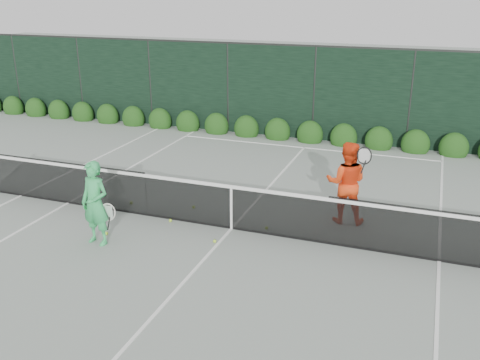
% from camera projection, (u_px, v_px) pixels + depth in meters
% --- Properties ---
extents(ground, '(80.00, 80.00, 0.00)m').
position_uv_depth(ground, '(232.00, 229.00, 11.21)').
color(ground, gray).
rests_on(ground, ground).
extents(tennis_net, '(12.90, 0.10, 1.07)m').
position_uv_depth(tennis_net, '(230.00, 205.00, 11.03)').
color(tennis_net, black).
rests_on(tennis_net, ground).
extents(player_woman, '(0.68, 0.48, 1.68)m').
position_uv_depth(player_woman, '(95.00, 203.00, 10.32)').
color(player_woman, '#37BE65').
rests_on(player_woman, ground).
extents(player_man, '(0.97, 0.77, 1.78)m').
position_uv_depth(player_man, '(346.00, 183.00, 11.28)').
color(player_man, '#FF4415').
rests_on(player_man, ground).
extents(court_lines, '(11.03, 23.83, 0.01)m').
position_uv_depth(court_lines, '(232.00, 229.00, 11.21)').
color(court_lines, white).
rests_on(court_lines, ground).
extents(windscreen_fence, '(32.00, 21.07, 3.06)m').
position_uv_depth(windscreen_fence, '(169.00, 210.00, 8.30)').
color(windscreen_fence, black).
rests_on(windscreen_fence, ground).
extents(hedge_row, '(31.66, 0.65, 0.94)m').
position_uv_depth(hedge_row, '(310.00, 135.00, 17.44)').
color(hedge_row, '#15330D').
rests_on(hedge_row, ground).
extents(tennis_balls, '(3.45, 1.95, 0.07)m').
position_uv_depth(tennis_balls, '(180.00, 221.00, 11.49)').
color(tennis_balls, '#B9E933').
rests_on(tennis_balls, ground).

